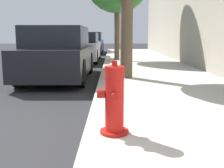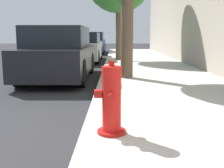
% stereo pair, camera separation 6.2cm
% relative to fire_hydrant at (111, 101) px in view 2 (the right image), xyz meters
% --- Properties ---
extents(fire_hydrant, '(0.36, 0.36, 0.82)m').
position_rel_fire_hydrant_xyz_m(fire_hydrant, '(0.00, 0.00, 0.00)').
color(fire_hydrant, '#A91511').
rests_on(fire_hydrant, sidewalk_slab).
extents(parked_car_near, '(1.69, 4.08, 1.47)m').
position_rel_fire_hydrant_xyz_m(parked_car_near, '(-1.52, 4.84, 0.20)').
color(parked_car_near, black).
rests_on(parked_car_near, ground_plane).
extents(parked_car_mid, '(1.72, 4.48, 1.36)m').
position_rel_fire_hydrant_xyz_m(parked_car_mid, '(-1.49, 10.41, 0.16)').
color(parked_car_mid, '#B7B7BC').
rests_on(parked_car_mid, ground_plane).
extents(parked_car_far, '(1.80, 4.53, 1.45)m').
position_rel_fire_hydrant_xyz_m(parked_car_far, '(-1.56, 16.58, 0.19)').
color(parked_car_far, navy).
rests_on(parked_car_far, ground_plane).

